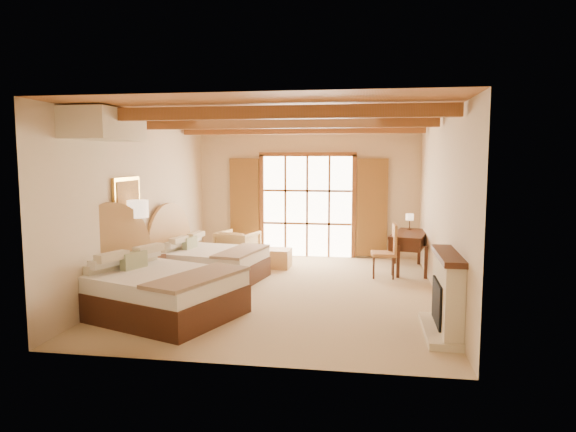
% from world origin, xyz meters
% --- Properties ---
extents(floor, '(7.00, 7.00, 0.00)m').
position_xyz_m(floor, '(0.00, 0.00, 0.00)').
color(floor, tan).
rests_on(floor, ground).
extents(wall_back, '(5.50, 0.00, 5.50)m').
position_xyz_m(wall_back, '(0.00, 3.50, 1.60)').
color(wall_back, beige).
rests_on(wall_back, ground).
extents(wall_left, '(0.00, 7.00, 7.00)m').
position_xyz_m(wall_left, '(-2.75, 0.00, 1.60)').
color(wall_left, beige).
rests_on(wall_left, ground).
extents(wall_right, '(0.00, 7.00, 7.00)m').
position_xyz_m(wall_right, '(2.75, 0.00, 1.60)').
color(wall_right, beige).
rests_on(wall_right, ground).
extents(ceiling, '(7.00, 7.00, 0.00)m').
position_xyz_m(ceiling, '(0.00, 0.00, 3.20)').
color(ceiling, '#BB703D').
rests_on(ceiling, ground).
extents(ceiling_beams, '(5.39, 4.60, 0.18)m').
position_xyz_m(ceiling_beams, '(0.00, 0.00, 3.08)').
color(ceiling_beams, brown).
rests_on(ceiling_beams, ceiling).
extents(french_doors, '(3.95, 0.08, 2.60)m').
position_xyz_m(french_doors, '(0.00, 3.44, 1.25)').
color(french_doors, white).
rests_on(french_doors, ground).
extents(fireplace, '(0.46, 1.40, 1.16)m').
position_xyz_m(fireplace, '(2.60, -2.00, 0.51)').
color(fireplace, beige).
rests_on(fireplace, ground).
extents(painting, '(0.06, 0.95, 0.75)m').
position_xyz_m(painting, '(-2.70, -0.75, 1.75)').
color(painting, gold).
rests_on(painting, wall_left).
extents(canopy_valance, '(0.70, 1.40, 0.45)m').
position_xyz_m(canopy_valance, '(-2.40, -2.00, 2.95)').
color(canopy_valance, beige).
rests_on(canopy_valance, ceiling).
extents(bed_near, '(2.87, 2.43, 1.51)m').
position_xyz_m(bed_near, '(-1.87, -1.80, 0.46)').
color(bed_near, '#421E10').
rests_on(bed_near, floor).
extents(bed_far, '(2.29, 1.87, 1.34)m').
position_xyz_m(bed_far, '(-1.79, 0.66, 0.40)').
color(bed_far, '#421E10').
rests_on(bed_far, floor).
extents(nightstand, '(0.69, 0.69, 0.64)m').
position_xyz_m(nightstand, '(-2.45, -0.40, 0.32)').
color(nightstand, '#421E10').
rests_on(nightstand, floor).
extents(floor_lamp, '(0.36, 0.36, 1.72)m').
position_xyz_m(floor_lamp, '(-2.50, -0.77, 1.46)').
color(floor_lamp, '#332318').
rests_on(floor_lamp, floor).
extents(armchair, '(1.02, 1.03, 0.78)m').
position_xyz_m(armchair, '(-1.49, 2.25, 0.39)').
color(armchair, tan).
rests_on(armchair, floor).
extents(ottoman, '(0.60, 0.60, 0.42)m').
position_xyz_m(ottoman, '(-0.50, 1.99, 0.21)').
color(ottoman, '#A48145').
rests_on(ottoman, floor).
extents(desk, '(1.00, 1.67, 0.84)m').
position_xyz_m(desk, '(2.41, 2.12, 0.45)').
color(desk, '#421E10').
rests_on(desk, floor).
extents(desk_chair, '(0.52, 0.52, 1.12)m').
position_xyz_m(desk_chair, '(1.86, 1.40, 0.35)').
color(desk_chair, '#B17644').
rests_on(desk_chair, floor).
extents(desk_lamp, '(0.18, 0.18, 0.36)m').
position_xyz_m(desk_lamp, '(2.44, 2.66, 1.11)').
color(desk_lamp, '#332318').
rests_on(desk_lamp, desk).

